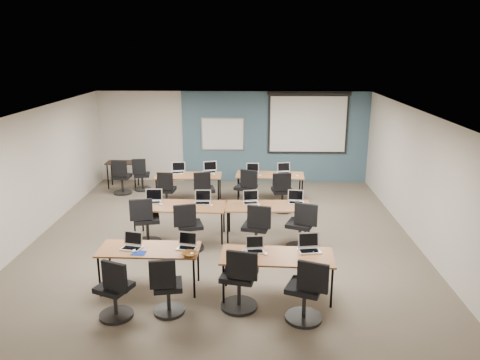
{
  "coord_description": "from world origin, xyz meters",
  "views": [
    {
      "loc": [
        0.61,
        -9.21,
        3.95
      ],
      "look_at": [
        0.33,
        0.4,
        1.2
      ],
      "focal_mm": 35.0,
      "sensor_mm": 36.0,
      "label": 1
    }
  ],
  "objects_px": {
    "training_table_mid_right": "(268,207)",
    "laptop_7": "(296,200)",
    "task_chair_8": "(166,193)",
    "laptop_10": "(253,171)",
    "task_chair_3": "(306,295)",
    "task_chair_4": "(146,225)",
    "task_chair_1": "(167,291)",
    "laptop_5": "(203,200)",
    "training_table_front_right": "(277,258)",
    "laptop_0": "(132,244)",
    "laptop_1": "(187,244)",
    "training_table_mid_left": "(180,207)",
    "laptop_8": "(178,170)",
    "task_chair_10": "(247,191)",
    "projector_screen": "(308,120)",
    "task_chair_6": "(257,232)",
    "training_table_front_left": "(149,251)",
    "laptop_6": "(251,200)",
    "task_chair_0": "(115,294)",
    "laptop_3": "(309,246)",
    "spare_chair_b": "(122,180)",
    "task_chair_9": "(205,193)",
    "laptop_11": "(284,171)",
    "whiteboard": "(223,134)",
    "laptop_9": "(210,170)",
    "task_chair_5": "(189,231)",
    "laptop_2": "(255,248)",
    "laptop_4": "(153,199)",
    "training_table_back_left": "(189,177)",
    "task_chair_7": "(301,230)",
    "task_chair_2": "(240,284)",
    "spare_chair_a": "(141,177)",
    "training_table_back_right": "(270,176)",
    "utility_table": "(122,165)"
  },
  "relations": [
    {
      "from": "task_chair_8",
      "to": "laptop_10",
      "type": "relative_size",
      "value": 2.89
    },
    {
      "from": "laptop_8",
      "to": "spare_chair_a",
      "type": "height_order",
      "value": "laptop_8"
    },
    {
      "from": "training_table_back_right",
      "to": "utility_table",
      "type": "xyz_separation_m",
      "value": [
        -4.21,
        1.18,
        -0.03
      ]
    },
    {
      "from": "training_table_front_right",
      "to": "laptop_0",
      "type": "bearing_deg",
      "value": 177.04
    },
    {
      "from": "laptop_10",
      "to": "laptop_8",
      "type": "bearing_deg",
      "value": 176.0
    },
    {
      "from": "training_table_front_right",
      "to": "laptop_0",
      "type": "distance_m",
      "value": 2.41
    },
    {
      "from": "task_chair_6",
      "to": "laptop_0",
      "type": "bearing_deg",
      "value": -131.82
    },
    {
      "from": "task_chair_2",
      "to": "task_chair_10",
      "type": "bearing_deg",
      "value": 102.11
    },
    {
      "from": "laptop_3",
      "to": "spare_chair_b",
      "type": "distance_m",
      "value": 6.91
    },
    {
      "from": "task_chair_8",
      "to": "task_chair_9",
      "type": "xyz_separation_m",
      "value": [
        0.97,
        -0.02,
        0.01
      ]
    },
    {
      "from": "task_chair_1",
      "to": "laptop_2",
      "type": "bearing_deg",
      "value": 19.24
    },
    {
      "from": "laptop_8",
      "to": "task_chair_1",
      "type": "bearing_deg",
      "value": -91.65
    },
    {
      "from": "training_table_mid_left",
      "to": "training_table_back_left",
      "type": "distance_m",
      "value": 2.4
    },
    {
      "from": "laptop_4",
      "to": "task_chair_7",
      "type": "relative_size",
      "value": 0.35
    },
    {
      "from": "projector_screen",
      "to": "task_chair_1",
      "type": "relative_size",
      "value": 2.49
    },
    {
      "from": "task_chair_6",
      "to": "spare_chair_b",
      "type": "bearing_deg",
      "value": 148.26
    },
    {
      "from": "task_chair_3",
      "to": "task_chair_10",
      "type": "xyz_separation_m",
      "value": [
        -0.96,
        5.11,
        -0.01
      ]
    },
    {
      "from": "training_table_mid_right",
      "to": "laptop_5",
      "type": "bearing_deg",
      "value": 172.98
    },
    {
      "from": "task_chair_4",
      "to": "task_chair_6",
      "type": "xyz_separation_m",
      "value": [
        2.27,
        -0.34,
        0.0
      ]
    },
    {
      "from": "laptop_10",
      "to": "laptop_11",
      "type": "distance_m",
      "value": 0.82
    },
    {
      "from": "task_chair_5",
      "to": "task_chair_7",
      "type": "relative_size",
      "value": 0.99
    },
    {
      "from": "task_chair_4",
      "to": "laptop_7",
      "type": "relative_size",
      "value": 3.11
    },
    {
      "from": "training_table_front_right",
      "to": "laptop_5",
      "type": "distance_m",
      "value": 2.96
    },
    {
      "from": "whiteboard",
      "to": "task_chair_6",
      "type": "height_order",
      "value": "whiteboard"
    },
    {
      "from": "laptop_1",
      "to": "training_table_mid_left",
      "type": "bearing_deg",
      "value": 113.18
    },
    {
      "from": "laptop_6",
      "to": "task_chair_0",
      "type": "bearing_deg",
      "value": -130.38
    },
    {
      "from": "projector_screen",
      "to": "training_table_front_left",
      "type": "bearing_deg",
      "value": -116.78
    },
    {
      "from": "task_chair_3",
      "to": "task_chair_4",
      "type": "height_order",
      "value": "task_chair_4"
    },
    {
      "from": "task_chair_8",
      "to": "laptop_10",
      "type": "xyz_separation_m",
      "value": [
        2.17,
        0.76,
        0.39
      ]
    },
    {
      "from": "utility_table",
      "to": "task_chair_8",
      "type": "bearing_deg",
      "value": -49.43
    },
    {
      "from": "laptop_4",
      "to": "task_chair_4",
      "type": "xyz_separation_m",
      "value": [
        -0.05,
        -0.56,
        -0.37
      ]
    },
    {
      "from": "task_chair_4",
      "to": "laptop_11",
      "type": "relative_size",
      "value": 2.98
    },
    {
      "from": "task_chair_5",
      "to": "laptop_5",
      "type": "bearing_deg",
      "value": 59.9
    },
    {
      "from": "whiteboard",
      "to": "laptop_1",
      "type": "distance_m",
      "value": 6.53
    },
    {
      "from": "task_chair_2",
      "to": "spare_chair_a",
      "type": "distance_m",
      "value": 6.84
    },
    {
      "from": "whiteboard",
      "to": "task_chair_6",
      "type": "relative_size",
      "value": 1.23
    },
    {
      "from": "task_chair_10",
      "to": "projector_screen",
      "type": "bearing_deg",
      "value": 74.39
    },
    {
      "from": "training_table_front_right",
      "to": "training_table_back_left",
      "type": "xyz_separation_m",
      "value": [
        -2.07,
        4.8,
        -0.0
      ]
    },
    {
      "from": "training_table_mid_right",
      "to": "laptop_7",
      "type": "distance_m",
      "value": 0.65
    },
    {
      "from": "laptop_9",
      "to": "task_chair_10",
      "type": "relative_size",
      "value": 0.36
    },
    {
      "from": "training_table_front_left",
      "to": "laptop_0",
      "type": "bearing_deg",
      "value": 174.94
    },
    {
      "from": "laptop_2",
      "to": "task_chair_8",
      "type": "relative_size",
      "value": 0.31
    },
    {
      "from": "laptop_9",
      "to": "spare_chair_b",
      "type": "height_order",
      "value": "laptop_9"
    },
    {
      "from": "laptop_2",
      "to": "laptop_4",
      "type": "height_order",
      "value": "laptop_4"
    },
    {
      "from": "task_chair_5",
      "to": "spare_chair_b",
      "type": "height_order",
      "value": "task_chair_5"
    },
    {
      "from": "task_chair_1",
      "to": "laptop_5",
      "type": "height_order",
      "value": "laptop_5"
    },
    {
      "from": "task_chair_2",
      "to": "projector_screen",
      "type": "bearing_deg",
      "value": 88.46
    },
    {
      "from": "task_chair_9",
      "to": "laptop_11",
      "type": "bearing_deg",
      "value": 8.62
    },
    {
      "from": "laptop_5",
      "to": "laptop_10",
      "type": "bearing_deg",
      "value": 64.81
    },
    {
      "from": "task_chair_6",
      "to": "laptop_1",
      "type": "bearing_deg",
      "value": -116.13
    }
  ]
}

